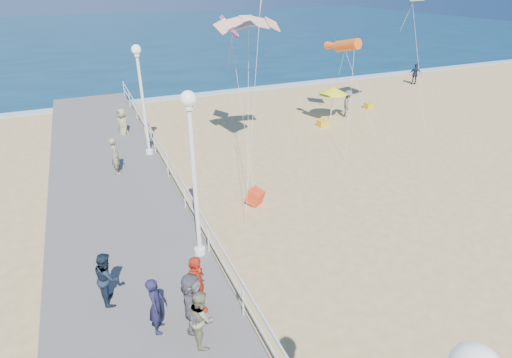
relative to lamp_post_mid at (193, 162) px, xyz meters
name	(u,v)px	position (x,y,z in m)	size (l,w,h in m)	color
ground	(338,227)	(5.35, 0.00, -3.66)	(160.00, 160.00, 0.00)	#D6B570
ocean	(122,33)	(5.35, 65.00, -3.65)	(160.00, 90.00, 0.05)	#0B3047
surf_line	(192,95)	(5.35, 20.50, -3.63)	(160.00, 1.20, 0.04)	white
boardwalk	(133,276)	(-2.15, 0.00, -3.46)	(5.00, 44.00, 0.40)	slate
railing	(208,229)	(0.30, 0.00, -2.41)	(0.05, 42.00, 0.55)	white
lamp_post_mid	(193,162)	(0.00, 0.00, 0.00)	(0.44, 0.44, 5.32)	white
lamp_post_far	(141,90)	(0.00, 9.00, 0.00)	(0.44, 0.44, 5.32)	white
spectator_0	(156,305)	(-1.83, -2.61, -2.46)	(0.58, 0.38, 1.60)	#1B1A39
spectator_1	(201,317)	(-0.93, -3.39, -2.50)	(0.74, 0.58, 1.52)	gray
spectator_3	(196,288)	(-0.80, -2.54, -2.33)	(1.10, 0.46, 1.87)	red
spectator_5	(192,302)	(-1.01, -2.90, -2.42)	(1.56, 0.50, 1.68)	#5B595E
spectator_6	(116,156)	(-1.72, 7.31, -2.42)	(0.61, 0.40, 1.69)	gray
spectator_7	(107,277)	(-2.84, -1.02, -2.48)	(0.76, 0.59, 1.55)	#172233
beach_walker_a	(347,104)	(13.44, 11.03, -2.76)	(1.16, 0.67, 1.80)	#595B5E
beach_walker_b	(415,74)	(24.33, 16.39, -2.77)	(1.04, 0.43, 1.77)	#1A263B
beach_walker_c	(123,125)	(-0.80, 12.55, -2.73)	(0.91, 0.59, 1.87)	#959267
box_kite	(255,198)	(3.15, 2.77, -3.36)	(0.55, 0.55, 0.60)	red
beach_umbrella	(333,90)	(12.23, 11.07, -1.75)	(1.90, 1.90, 2.14)	white
beach_chair_left	(322,123)	(10.91, 10.00, -3.46)	(0.55, 0.55, 0.40)	yellow
beach_chair_right	(369,106)	(16.05, 12.01, -3.46)	(0.55, 0.55, 0.40)	gold
kite_parafoil	(249,21)	(5.00, 7.76, 2.97)	(3.18, 0.90, 0.30)	#DD5B1A
kite_windsock	(347,45)	(10.54, 7.68, 1.59)	(0.56, 0.56, 2.52)	#FD5B15
kite_diamond_pink	(230,26)	(4.67, 9.40, 2.59)	(1.31, 1.31, 0.02)	#DA5097
kite_diamond_green	(343,45)	(12.79, 11.19, 1.04)	(1.19, 1.19, 0.02)	#23A664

